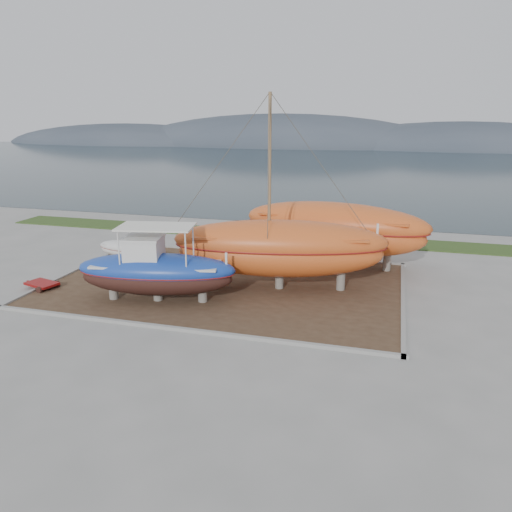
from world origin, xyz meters
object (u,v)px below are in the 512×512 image
(orange_sailboat, at_px, (281,195))
(orange_bare_hull, at_px, (334,235))
(blue_caique, at_px, (156,264))
(white_dinghy, at_px, (128,252))
(red_trailer, at_px, (42,286))

(orange_sailboat, relative_size, orange_bare_hull, 0.98)
(blue_caique, distance_m, orange_bare_hull, 11.17)
(orange_bare_hull, bearing_deg, blue_caique, -123.30)
(white_dinghy, relative_size, orange_sailboat, 0.37)
(white_dinghy, distance_m, red_trailer, 5.92)
(orange_bare_hull, distance_m, red_trailer, 16.43)
(white_dinghy, distance_m, orange_sailboat, 11.13)
(blue_caique, height_order, orange_sailboat, orange_sailboat)
(white_dinghy, bearing_deg, orange_sailboat, -4.96)
(white_dinghy, xyz_separation_m, orange_sailboat, (10.03, -2.29, 4.25))
(blue_caique, bearing_deg, orange_sailboat, 21.30)
(blue_caique, relative_size, orange_sailboat, 0.70)
(blue_caique, bearing_deg, red_trailer, 169.35)
(white_dinghy, relative_size, red_trailer, 1.67)
(white_dinghy, height_order, orange_sailboat, orange_sailboat)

